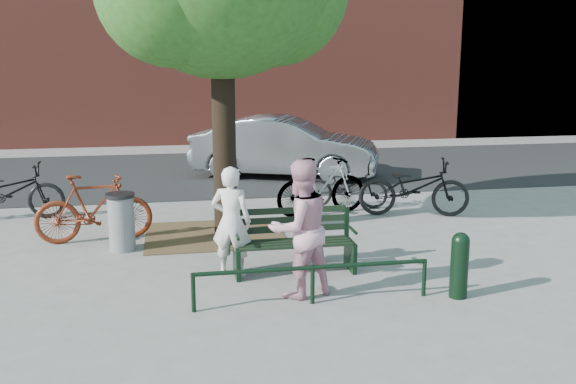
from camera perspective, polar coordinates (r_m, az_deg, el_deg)
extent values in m
plane|color=gray|center=(9.41, 0.57, -7.19)|extent=(90.00, 90.00, 0.00)
cube|color=brown|center=(11.37, -6.52, -3.80)|extent=(2.40, 2.00, 0.02)
cube|color=black|center=(17.58, -4.73, 1.88)|extent=(40.00, 7.00, 0.01)
cube|color=black|center=(9.23, -4.58, -6.16)|extent=(0.06, 0.52, 0.45)
cube|color=black|center=(9.32, -4.77, -3.12)|extent=(0.06, 0.06, 0.44)
cylinder|color=black|center=(9.01, -4.56, -3.91)|extent=(0.04, 0.36, 0.04)
cube|color=black|center=(9.53, 5.56, -5.57)|extent=(0.06, 0.52, 0.45)
cube|color=black|center=(9.62, 5.24, -2.64)|extent=(0.06, 0.06, 0.44)
cylinder|color=black|center=(9.32, 5.78, -3.38)|extent=(0.04, 0.36, 0.04)
cube|color=black|center=(9.27, 0.58, -4.56)|extent=(1.64, 0.46, 0.04)
cube|color=black|center=(9.41, 0.31, -2.48)|extent=(1.64, 0.03, 0.47)
cylinder|color=black|center=(8.05, -8.41, -8.84)|extent=(0.06, 0.06, 0.50)
cylinder|color=black|center=(8.22, 2.19, -8.25)|extent=(0.06, 0.06, 0.50)
cylinder|color=black|center=(8.66, 12.01, -7.45)|extent=(0.06, 0.06, 0.50)
cylinder|color=black|center=(8.15, 2.21, -6.73)|extent=(3.00, 0.06, 0.06)
cylinder|color=black|center=(11.03, -5.72, 5.74)|extent=(0.40, 0.40, 3.80)
imported|color=silver|center=(9.14, -5.07, -2.62)|extent=(0.68, 0.57, 1.59)
imported|color=pink|center=(8.31, 1.07, -3.27)|extent=(1.06, 0.94, 1.81)
cylinder|color=black|center=(8.68, 14.97, -6.66)|extent=(0.23, 0.23, 0.76)
sphere|color=black|center=(8.57, 15.11, -4.26)|extent=(0.23, 0.23, 0.23)
cylinder|color=gray|center=(10.70, -14.58, -2.75)|extent=(0.42, 0.42, 0.88)
cylinder|color=black|center=(10.59, -14.72, -0.29)|extent=(0.46, 0.46, 0.06)
imported|color=black|center=(13.39, -23.57, 0.01)|extent=(2.06, 0.72, 1.08)
imported|color=#5F1E0D|center=(11.29, -16.88, -1.38)|extent=(1.98, 0.76, 1.16)
imported|color=black|center=(13.32, 5.15, 0.54)|extent=(1.83, 1.13, 0.91)
imported|color=gray|center=(12.64, 3.03, 0.53)|extent=(2.01, 0.98, 1.16)
imported|color=black|center=(12.80, 11.13, 0.40)|extent=(2.27, 1.28, 1.13)
imported|color=slate|center=(16.56, -0.28, 4.01)|extent=(5.03, 3.31, 1.57)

